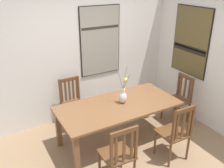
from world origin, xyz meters
TOP-DOWN VIEW (x-y plane):
  - ground_plane at (0.00, 0.00)m, footprint 6.40×6.40m
  - wall_back at (0.00, 1.86)m, footprint 6.40×0.12m
  - dining_table at (0.05, 0.65)m, footprint 2.01×0.96m
  - centerpiece_vase at (0.15, 0.67)m, footprint 0.18×0.22m
  - chair_0 at (0.58, -0.17)m, footprint 0.43×0.43m
  - chair_1 at (-0.43, -0.16)m, footprint 0.43×0.43m
  - chair_2 at (1.44, 0.67)m, footprint 0.42×0.42m
  - chair_3 at (-0.43, 1.52)m, footprint 0.42×0.42m
  - painting_on_back_wall at (0.31, 1.79)m, footprint 0.84×0.05m
  - painting_on_side_wall at (1.79, 0.88)m, footprint 0.05×0.88m

SIDE VIEW (x-z plane):
  - ground_plane at x=0.00m, z-range -0.03..0.00m
  - chair_2 at x=1.44m, z-range 0.02..0.95m
  - chair_1 at x=-0.43m, z-range 0.01..0.98m
  - chair_0 at x=0.58m, z-range 0.01..0.99m
  - chair_3 at x=-0.43m, z-range 0.02..0.97m
  - dining_table at x=0.05m, z-range 0.27..1.00m
  - centerpiece_vase at x=0.15m, z-range 0.53..1.21m
  - wall_back at x=0.00m, z-range 0.00..2.70m
  - painting_on_back_wall at x=0.31m, z-range 0.85..2.19m
  - painting_on_side_wall at x=1.79m, z-range 0.87..2.18m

